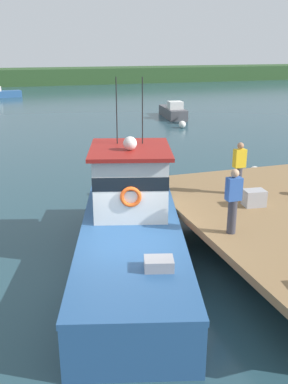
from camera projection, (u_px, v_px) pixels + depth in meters
ground_plane at (129, 280)px, 10.72m from camera, size 200.00×200.00×0.00m
main_fishing_boat at (131, 226)px, 11.42m from camera, size 4.64×9.92×4.80m
crate_single_by_cleat at (254, 198)px, 12.24m from camera, size 0.65×0.51×0.47m
deckhand_by_the_boat at (233, 200)px, 10.23m from camera, size 0.36×0.22×1.63m
deckhand_further_back at (239, 167)px, 13.04m from camera, size 0.36×0.22×1.63m
moored_boat_far_right at (174, 112)px, 35.06m from camera, size 1.96×5.58×1.40m
mooring_buoy_channel_marker at (254, 172)px, 19.12m from camera, size 0.49×0.49×0.49m
mooring_buoy_spare_mooring at (182, 124)px, 30.78m from camera, size 0.51×0.51×0.51m
mooring_buoy_outer at (112, 165)px, 20.34m from camera, size 0.41×0.41×0.41m
far_shoreline at (18, 77)px, 66.12m from camera, size 120.00×8.00×2.40m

